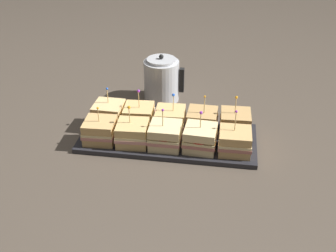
{
  "coord_description": "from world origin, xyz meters",
  "views": [
    {
      "loc": [
        0.2,
        -1.31,
        0.86
      ],
      "look_at": [
        0.0,
        0.0,
        0.06
      ],
      "focal_mm": 45.0,
      "sensor_mm": 36.0,
      "label": 1
    }
  ],
  "objects_px": {
    "sandwich_back_far_left": "(109,114)",
    "kettle_steel": "(162,80)",
    "sandwich_front_left": "(133,133)",
    "sandwich_front_right": "(200,138)",
    "sandwich_front_far_left": "(100,131)",
    "sandwich_front_far_right": "(235,141)",
    "sandwich_front_center": "(165,136)",
    "serving_platter": "(168,138)",
    "sandwich_back_right": "(202,121)",
    "sandwich_back_far_right": "(235,123)",
    "sandwich_back_left": "(139,116)",
    "sandwich_back_center": "(171,119)"
  },
  "relations": [
    {
      "from": "sandwich_back_far_left",
      "to": "serving_platter",
      "type": "bearing_deg",
      "value": -13.92
    },
    {
      "from": "serving_platter",
      "to": "sandwich_back_left",
      "type": "relative_size",
      "value": 4.16
    },
    {
      "from": "sandwich_front_left",
      "to": "sandwich_back_far_right",
      "type": "distance_m",
      "value": 0.38
    },
    {
      "from": "sandwich_front_far_left",
      "to": "sandwich_back_left",
      "type": "relative_size",
      "value": 0.89
    },
    {
      "from": "sandwich_back_center",
      "to": "sandwich_front_right",
      "type": "bearing_deg",
      "value": -44.48
    },
    {
      "from": "sandwich_front_left",
      "to": "sandwich_front_right",
      "type": "xyz_separation_m",
      "value": [
        0.24,
        0.0,
        0.0
      ]
    },
    {
      "from": "sandwich_front_left",
      "to": "sandwich_front_right",
      "type": "relative_size",
      "value": 0.99
    },
    {
      "from": "sandwich_front_right",
      "to": "sandwich_front_far_right",
      "type": "height_order",
      "value": "sandwich_front_far_right"
    },
    {
      "from": "sandwich_back_far_right",
      "to": "kettle_steel",
      "type": "bearing_deg",
      "value": 140.29
    },
    {
      "from": "sandwich_back_right",
      "to": "sandwich_front_center",
      "type": "bearing_deg",
      "value": -133.7
    },
    {
      "from": "kettle_steel",
      "to": "sandwich_back_right",
      "type": "bearing_deg",
      "value": -53.48
    },
    {
      "from": "sandwich_front_center",
      "to": "sandwich_front_right",
      "type": "distance_m",
      "value": 0.13
    },
    {
      "from": "sandwich_front_far_right",
      "to": "sandwich_back_far_left",
      "type": "bearing_deg",
      "value": 166.01
    },
    {
      "from": "sandwich_front_left",
      "to": "serving_platter",
      "type": "bearing_deg",
      "value": 27.92
    },
    {
      "from": "sandwich_front_far_left",
      "to": "sandwich_front_left",
      "type": "xyz_separation_m",
      "value": [
        0.12,
        -0.0,
        0.0
      ]
    },
    {
      "from": "serving_platter",
      "to": "sandwich_front_far_right",
      "type": "relative_size",
      "value": 4.1
    },
    {
      "from": "sandwich_front_center",
      "to": "sandwich_front_right",
      "type": "relative_size",
      "value": 1.02
    },
    {
      "from": "sandwich_front_center",
      "to": "sandwich_back_left",
      "type": "height_order",
      "value": "sandwich_back_left"
    },
    {
      "from": "sandwich_front_far_left",
      "to": "kettle_steel",
      "type": "relative_size",
      "value": 0.67
    },
    {
      "from": "sandwich_back_far_left",
      "to": "sandwich_back_left",
      "type": "xyz_separation_m",
      "value": [
        0.12,
        0.0,
        -0.0
      ]
    },
    {
      "from": "sandwich_back_right",
      "to": "sandwich_back_far_right",
      "type": "bearing_deg",
      "value": -0.13
    },
    {
      "from": "serving_platter",
      "to": "sandwich_back_far_left",
      "type": "relative_size",
      "value": 4.36
    },
    {
      "from": "sandwich_back_center",
      "to": "sandwich_back_right",
      "type": "bearing_deg",
      "value": 2.84
    },
    {
      "from": "serving_platter",
      "to": "sandwich_back_right",
      "type": "height_order",
      "value": "sandwich_back_right"
    },
    {
      "from": "sandwich_back_far_right",
      "to": "serving_platter",
      "type": "bearing_deg",
      "value": -165.48
    },
    {
      "from": "sandwich_front_far_right",
      "to": "sandwich_back_far_left",
      "type": "relative_size",
      "value": 1.06
    },
    {
      "from": "serving_platter",
      "to": "sandwich_back_right",
      "type": "relative_size",
      "value": 4.27
    },
    {
      "from": "sandwich_front_center",
      "to": "kettle_steel",
      "type": "bearing_deg",
      "value": 100.93
    },
    {
      "from": "sandwich_front_far_left",
      "to": "sandwich_back_center",
      "type": "bearing_deg",
      "value": 26.41
    },
    {
      "from": "sandwich_front_left",
      "to": "sandwich_back_center",
      "type": "bearing_deg",
      "value": 45.0
    },
    {
      "from": "sandwich_front_far_left",
      "to": "sandwich_front_right",
      "type": "xyz_separation_m",
      "value": [
        0.36,
        -0.0,
        0.0
      ]
    },
    {
      "from": "sandwich_front_left",
      "to": "sandwich_front_far_left",
      "type": "bearing_deg",
      "value": 179.61
    },
    {
      "from": "serving_platter",
      "to": "sandwich_back_center",
      "type": "relative_size",
      "value": 4.26
    },
    {
      "from": "sandwich_front_far_right",
      "to": "sandwich_back_left",
      "type": "distance_m",
      "value": 0.39
    },
    {
      "from": "sandwich_front_far_right",
      "to": "sandwich_back_far_right",
      "type": "distance_m",
      "value": 0.12
    },
    {
      "from": "sandwich_front_right",
      "to": "sandwich_front_far_right",
      "type": "bearing_deg",
      "value": 0.51
    },
    {
      "from": "serving_platter",
      "to": "sandwich_back_far_right",
      "type": "bearing_deg",
      "value": 14.52
    },
    {
      "from": "sandwich_front_far_right",
      "to": "sandwich_front_far_left",
      "type": "bearing_deg",
      "value": -179.91
    },
    {
      "from": "sandwich_front_far_left",
      "to": "sandwich_back_left",
      "type": "height_order",
      "value": "sandwich_back_left"
    },
    {
      "from": "sandwich_back_far_left",
      "to": "kettle_steel",
      "type": "height_order",
      "value": "kettle_steel"
    },
    {
      "from": "sandwich_front_far_left",
      "to": "sandwich_front_far_right",
      "type": "bearing_deg",
      "value": 0.09
    },
    {
      "from": "serving_platter",
      "to": "sandwich_front_right",
      "type": "xyz_separation_m",
      "value": [
        0.12,
        -0.06,
        0.05
      ]
    },
    {
      "from": "sandwich_back_far_left",
      "to": "sandwich_back_left",
      "type": "relative_size",
      "value": 0.95
    },
    {
      "from": "sandwich_front_center",
      "to": "sandwich_front_right",
      "type": "height_order",
      "value": "sandwich_front_center"
    },
    {
      "from": "sandwich_back_far_left",
      "to": "sandwich_front_left",
      "type": "bearing_deg",
      "value": -45.16
    },
    {
      "from": "sandwich_front_center",
      "to": "sandwich_back_left",
      "type": "bearing_deg",
      "value": 133.78
    },
    {
      "from": "sandwich_front_right",
      "to": "sandwich_back_center",
      "type": "distance_m",
      "value": 0.17
    },
    {
      "from": "serving_platter",
      "to": "sandwich_front_right",
      "type": "distance_m",
      "value": 0.15
    },
    {
      "from": "sandwich_back_center",
      "to": "sandwich_back_right",
      "type": "height_order",
      "value": "same"
    },
    {
      "from": "sandwich_back_left",
      "to": "sandwich_back_far_right",
      "type": "xyz_separation_m",
      "value": [
        0.37,
        0.0,
        0.0
      ]
    }
  ]
}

